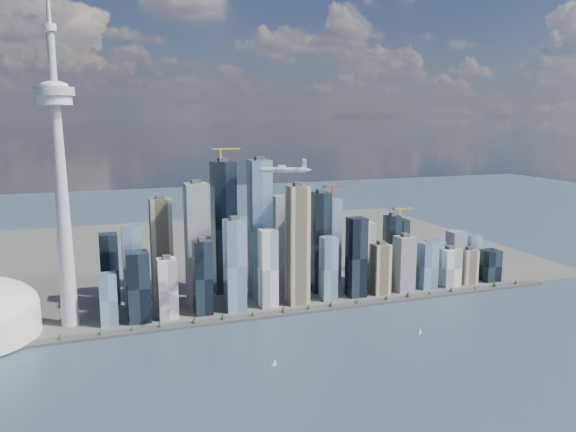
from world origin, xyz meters
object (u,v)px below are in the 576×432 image
object	(u,v)px
sailboat_west	(274,363)
airplane	(284,169)
needle_tower	(60,174)
sailboat_east	(420,332)

from	to	relation	value
sailboat_west	airplane	bearing A→B (deg)	66.05
needle_tower	sailboat_east	xyz separation A→B (m)	(491.75, -206.90, -232.46)
needle_tower	sailboat_east	distance (m)	581.95
needle_tower	sailboat_east	world-z (taller)	needle_tower
airplane	sailboat_east	distance (m)	315.79
airplane	sailboat_west	xyz separation A→B (m)	(-47.62, -97.87, -242.62)
airplane	sailboat_east	size ratio (longest dim) A/B	7.06
sailboat_west	sailboat_east	xyz separation A→B (m)	(238.22, 29.98, 0.16)
airplane	sailboat_east	xyz separation A→B (m)	(190.60, -67.89, -242.46)
airplane	sailboat_west	world-z (taller)	airplane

